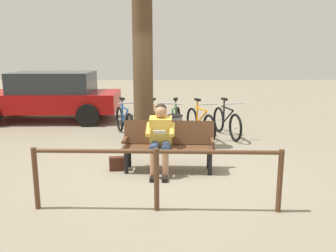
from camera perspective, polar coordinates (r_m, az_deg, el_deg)
name	(u,v)px	position (r m, az deg, el deg)	size (l,w,h in m)	color
ground_plane	(172,172)	(6.25, 0.69, -7.41)	(40.00, 40.00, 0.00)	gray
bench	(169,142)	(6.22, 0.09, -2.62)	(1.63, 0.59, 0.87)	#51331E
person_reading	(160,135)	(6.03, -1.23, -1.54)	(0.51, 0.79, 1.20)	gold
handbag	(118,164)	(6.36, -8.12, -6.04)	(0.30, 0.14, 0.24)	#3F1E14
tree_trunk	(143,64)	(7.51, -4.10, 9.98)	(0.42, 0.42, 3.63)	#4C3823
litter_bin	(175,131)	(7.66, 1.10, -0.88)	(0.34, 0.34, 0.73)	slate
bicycle_green	(227,122)	(8.81, 9.46, 0.62)	(0.55, 1.65, 0.94)	black
bicycle_orange	(200,123)	(8.63, 5.23, 0.49)	(0.64, 1.62, 0.94)	black
bicycle_black	(175,122)	(8.70, 1.07, 0.64)	(0.51, 1.66, 0.94)	black
bicycle_red	(151,123)	(8.65, -2.82, 0.56)	(0.63, 1.62, 0.94)	black
bicycle_silver	(124,122)	(8.83, -7.06, 0.72)	(0.68, 1.60, 0.94)	black
railing_fence	(157,167)	(4.61, -1.87, -6.71)	(3.28, 0.23, 0.85)	#51331E
parked_car	(50,95)	(11.24, -18.56, 4.75)	(4.21, 2.03, 1.47)	#A50C0C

